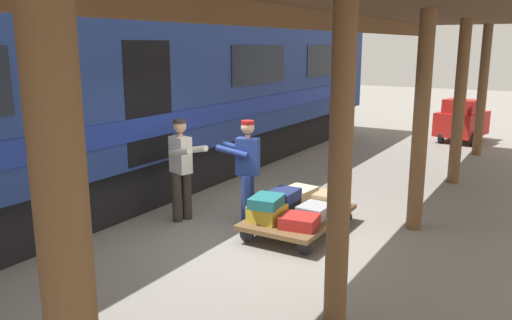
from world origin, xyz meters
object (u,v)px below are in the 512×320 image
at_px(train_car, 86,92).
at_px(suitcase_red_plastic, 299,221).
at_px(suitcase_gray_aluminum, 315,211).
at_px(suitcase_black_hardshell, 284,206).
at_px(porter_in_overalls, 247,168).
at_px(suitcase_yellow_case, 267,213).
at_px(suitcase_cream_canvas, 298,195).
at_px(suitcase_teal_softside, 267,201).
at_px(luggage_cart, 299,217).
at_px(porter_by_door, 182,167).
at_px(suitcase_navy_fabric, 283,196).
at_px(suitcase_tan_vintage, 328,200).
at_px(baggage_tug, 461,121).

distance_m(train_car, suitcase_red_plastic, 4.57).
relative_size(suitcase_gray_aluminum, suitcase_black_hardshell, 0.81).
bearing_deg(porter_in_overalls, suitcase_yellow_case, 143.17).
xyz_separation_m(suitcase_cream_canvas, suitcase_teal_softside, (-0.02, 1.10, 0.20)).
height_order(train_car, suitcase_yellow_case, train_car).
bearing_deg(suitcase_teal_softside, luggage_cart, -114.11).
xyz_separation_m(suitcase_red_plastic, suitcase_cream_canvas, (0.54, -1.06, 0.04)).
relative_size(suitcase_gray_aluminum, suitcase_yellow_case, 1.08).
bearing_deg(porter_by_door, suitcase_navy_fabric, -164.79).
bearing_deg(suitcase_red_plastic, suitcase_cream_canvas, -63.03).
xyz_separation_m(luggage_cart, porter_in_overalls, (0.94, 0.03, 0.68)).
relative_size(train_car, suitcase_tan_vintage, 42.28).
distance_m(suitcase_navy_fabric, baggage_tug, 9.58).
xyz_separation_m(luggage_cart, suitcase_black_hardshell, (0.27, 0.00, 0.13)).
bearing_deg(luggage_cart, suitcase_yellow_case, 63.03).
distance_m(train_car, suitcase_gray_aluminum, 4.61).
bearing_deg(suitcase_tan_vintage, baggage_tug, -93.35).
xyz_separation_m(train_car, suitcase_red_plastic, (-4.25, -0.03, -1.68)).
bearing_deg(suitcase_black_hardshell, suitcase_tan_vintage, -135.51).
height_order(suitcase_teal_softside, porter_in_overalls, porter_in_overalls).
relative_size(suitcase_black_hardshell, suitcase_cream_canvas, 1.07).
xyz_separation_m(suitcase_black_hardshell, porter_by_door, (1.64, 0.48, 0.54)).
bearing_deg(luggage_cart, baggage_tug, -94.78).
height_order(porter_in_overalls, baggage_tug, porter_in_overalls).
height_order(train_car, suitcase_tan_vintage, train_car).
relative_size(train_car, suitcase_yellow_case, 43.49).
xyz_separation_m(suitcase_yellow_case, porter_in_overalls, (0.67, -0.50, 0.51)).
height_order(suitcase_tan_vintage, suitcase_gray_aluminum, suitcase_tan_vintage).
xyz_separation_m(suitcase_cream_canvas, suitcase_yellow_case, (-0.00, 1.06, -0.00)).
xyz_separation_m(suitcase_yellow_case, suitcase_navy_fabric, (-0.01, -0.50, 0.14)).
height_order(suitcase_gray_aluminum, suitcase_yellow_case, suitcase_yellow_case).
distance_m(luggage_cart, suitcase_cream_canvas, 0.62).
height_order(suitcase_black_hardshell, suitcase_cream_canvas, suitcase_cream_canvas).
xyz_separation_m(suitcase_tan_vintage, suitcase_yellow_case, (0.54, 1.06, -0.00)).
bearing_deg(suitcase_black_hardshell, train_car, 8.57).
bearing_deg(suitcase_black_hardshell, baggage_tug, -96.39).
relative_size(suitcase_black_hardshell, baggage_tug, 0.34).
distance_m(suitcase_black_hardshell, suitcase_cream_canvas, 0.53).
bearing_deg(suitcase_black_hardshell, suitcase_teal_softside, 91.55).
distance_m(suitcase_gray_aluminum, suitcase_yellow_case, 0.76).
height_order(suitcase_cream_canvas, porter_by_door, porter_by_door).
relative_size(suitcase_tan_vintage, suitcase_teal_softside, 0.91).
bearing_deg(porter_by_door, porter_in_overalls, -154.86).
distance_m(suitcase_red_plastic, suitcase_black_hardshell, 0.76).
height_order(suitcase_cream_canvas, baggage_tug, baggage_tug).
bearing_deg(suitcase_gray_aluminum, suitcase_yellow_case, 44.49).
xyz_separation_m(train_car, suitcase_teal_softside, (-3.73, 0.01, -1.45)).
height_order(luggage_cart, suitcase_navy_fabric, suitcase_navy_fabric).
distance_m(suitcase_tan_vintage, porter_in_overalls, 1.43).
bearing_deg(suitcase_navy_fabric, suitcase_tan_vintage, -133.11).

